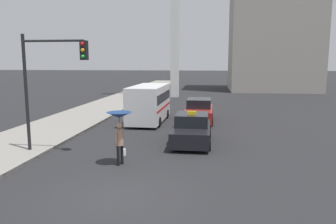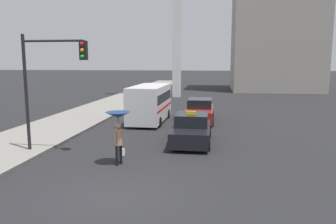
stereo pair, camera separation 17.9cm
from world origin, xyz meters
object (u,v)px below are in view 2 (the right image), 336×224
at_px(sedan_red, 200,111).
at_px(pedestrian_with_umbrella, 118,123).
at_px(taxi, 191,130).
at_px(ambulance_van, 150,102).
at_px(traffic_light, 50,72).

height_order(sedan_red, pedestrian_with_umbrella, pedestrian_with_umbrella).
height_order(taxi, pedestrian_with_umbrella, pedestrian_with_umbrella).
relative_size(ambulance_van, traffic_light, 1.07).
height_order(ambulance_van, pedestrian_with_umbrella, ambulance_van).
bearing_deg(traffic_light, sedan_red, 55.47).
distance_m(sedan_red, pedestrian_with_umbrella, 10.36).
xyz_separation_m(taxi, traffic_light, (-5.89, -2.68, 2.92)).
bearing_deg(taxi, pedestrian_with_umbrella, 56.29).
height_order(taxi, traffic_light, traffic_light).
relative_size(taxi, pedestrian_with_umbrella, 1.94).
height_order(pedestrian_with_umbrella, traffic_light, traffic_light).
xyz_separation_m(ambulance_van, traffic_light, (-2.72, -8.19, 2.23)).
bearing_deg(traffic_light, pedestrian_with_umbrella, -19.67).
distance_m(taxi, sedan_red, 6.09).
bearing_deg(sedan_red, pedestrian_with_umbrella, 74.72).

